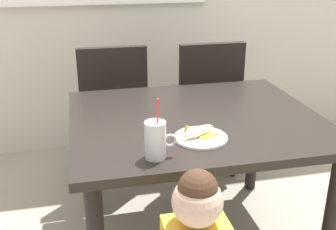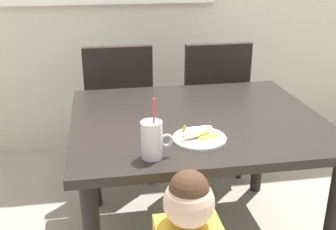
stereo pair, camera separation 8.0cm
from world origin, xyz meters
The scene contains 6 objects.
dining_table centered at (0.00, 0.00, 0.63)m, with size 1.21×1.03×0.73m.
dining_chair_left centered at (-0.34, 0.74, 0.54)m, with size 0.44×0.44×0.96m.
dining_chair_right centered at (0.28, 0.71, 0.54)m, with size 0.44×0.44×0.96m.
milk_cup centered at (-0.27, -0.38, 0.80)m, with size 0.13×0.08×0.25m.
snack_plate centered at (-0.05, -0.26, 0.74)m, with size 0.23×0.23×0.01m, color white.
peeled_banana centered at (-0.06, -0.25, 0.76)m, with size 0.18×0.14×0.07m.
Camera 1 is at (-0.53, -1.78, 1.47)m, focal length 43.66 mm.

